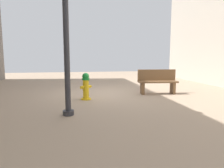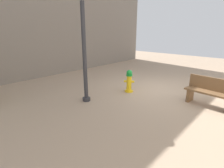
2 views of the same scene
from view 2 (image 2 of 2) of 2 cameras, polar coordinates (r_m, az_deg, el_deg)
ground_plane at (r=7.84m, az=14.94°, el=-1.78°), size 23.40×23.40×0.00m
fire_hydrant at (r=7.25m, az=5.53°, el=1.01°), size 0.41×0.40×0.91m
bench_near at (r=6.69m, az=29.02°, el=-2.22°), size 1.56×0.59×0.95m
street_lamp at (r=6.02m, az=-9.14°, el=15.28°), size 0.36×0.36×3.66m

